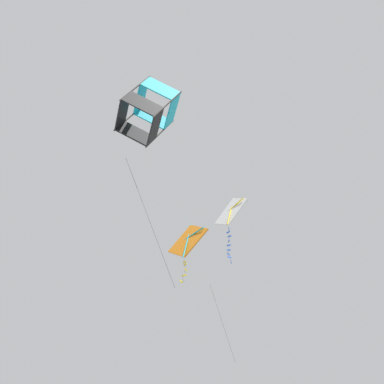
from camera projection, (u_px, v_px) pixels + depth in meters
The scene contains 3 objects.
kite_diamond_near_right at pixel (188, 241), 23.31m from camera, with size 3.12×2.01×7.70m.
kite_box_low_drifter at pixel (148, 111), 19.95m from camera, with size 2.71×2.51×8.92m.
kite_diamond_near_left at pixel (231, 212), 24.92m from camera, with size 2.08×0.83×4.39m.
Camera 1 is at (9.02, -6.47, 0.69)m, focal length 51.91 mm.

